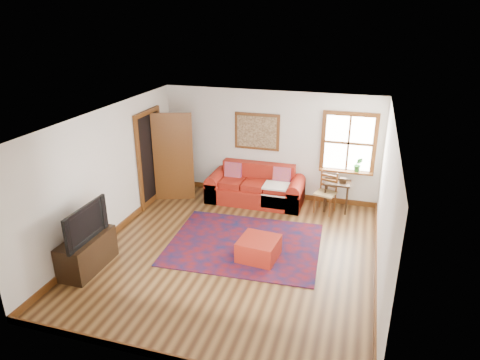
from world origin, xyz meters
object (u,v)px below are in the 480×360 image
(side_table, at_px, (337,187))
(ladder_back_chair, at_px, (326,191))
(media_cabinet, at_px, (87,253))
(red_leather_sofa, at_px, (256,190))
(red_ottoman, at_px, (259,249))

(side_table, height_order, ladder_back_chair, ladder_back_chair)
(media_cabinet, bearing_deg, side_table, 42.68)
(red_leather_sofa, xyz_separation_m, side_table, (1.82, 0.03, 0.27))
(red_leather_sofa, bearing_deg, red_ottoman, -74.06)
(side_table, distance_m, ladder_back_chair, 0.25)
(side_table, bearing_deg, red_leather_sofa, -179.05)
(ladder_back_chair, xyz_separation_m, media_cabinet, (-3.64, -3.44, -0.18))
(red_ottoman, bearing_deg, red_leather_sofa, 111.38)
(red_leather_sofa, height_order, side_table, red_leather_sofa)
(side_table, bearing_deg, red_ottoman, -115.19)
(red_ottoman, xyz_separation_m, ladder_back_chair, (0.92, 2.30, 0.28))
(red_leather_sofa, distance_m, media_cabinet, 4.07)
(red_leather_sofa, relative_size, red_ottoman, 3.27)
(red_ottoman, bearing_deg, media_cabinet, -151.81)
(side_table, relative_size, media_cabinet, 0.62)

